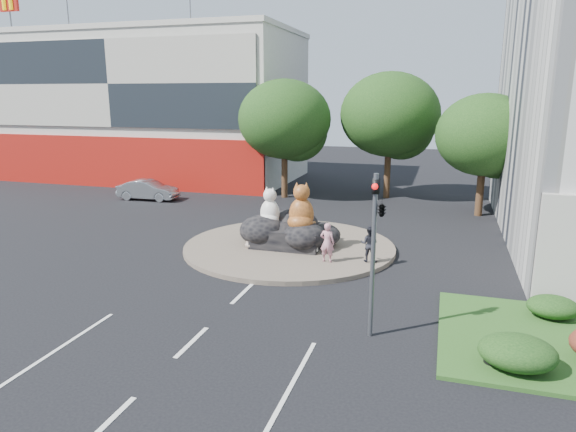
% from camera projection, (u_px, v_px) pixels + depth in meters
% --- Properties ---
extents(ground, '(120.00, 120.00, 0.00)m').
position_uv_depth(ground, '(192.00, 342.00, 15.23)').
color(ground, black).
rests_on(ground, ground).
extents(roundabout_island, '(10.00, 10.00, 0.20)m').
position_uv_depth(roundabout_island, '(289.00, 247.00, 24.51)').
color(roundabout_island, brown).
rests_on(roundabout_island, ground).
extents(rock_plinth, '(3.20, 2.60, 0.90)m').
position_uv_depth(rock_plinth, '(289.00, 235.00, 24.39)').
color(rock_plinth, black).
rests_on(rock_plinth, roundabout_island).
extents(shophouse_block, '(25.20, 12.30, 17.40)m').
position_uv_depth(shophouse_block, '(152.00, 106.00, 44.91)').
color(shophouse_block, '#BAB8A8').
rests_on(shophouse_block, ground).
extents(tree_left, '(6.46, 6.46, 8.27)m').
position_uv_depth(tree_left, '(286.00, 123.00, 35.67)').
color(tree_left, '#382314').
rests_on(tree_left, ground).
extents(tree_mid, '(6.84, 6.84, 8.76)m').
position_uv_depth(tree_mid, '(391.00, 119.00, 35.47)').
color(tree_mid, '#382314').
rests_on(tree_mid, ground).
extents(tree_right, '(5.70, 5.70, 7.30)m').
position_uv_depth(tree_right, '(486.00, 139.00, 30.25)').
color(tree_right, '#382314').
rests_on(tree_right, ground).
extents(hedge_near_green, '(2.00, 1.60, 0.90)m').
position_uv_depth(hedge_near_green, '(517.00, 353.00, 13.47)').
color(hedge_near_green, '#133310').
rests_on(hedge_near_green, grass_verge).
extents(hedge_back_green, '(1.60, 1.28, 0.72)m').
position_uv_depth(hedge_back_green, '(553.00, 307.00, 16.60)').
color(hedge_back_green, '#133310').
rests_on(hedge_back_green, grass_verge).
extents(traffic_light, '(0.44, 1.24, 5.00)m').
position_uv_depth(traffic_light, '(378.00, 221.00, 14.80)').
color(traffic_light, '#595B60').
rests_on(traffic_light, ground).
extents(cat_white, '(1.36, 1.27, 1.86)m').
position_uv_depth(cat_white, '(270.00, 206.00, 24.28)').
color(cat_white, silver).
rests_on(cat_white, rock_plinth).
extents(cat_tabby, '(1.47, 1.31, 2.22)m').
position_uv_depth(cat_tabby, '(301.00, 206.00, 23.46)').
color(cat_tabby, '#B17324').
rests_on(cat_tabby, rock_plinth).
extents(kitten_calico, '(0.69, 0.67, 0.87)m').
position_uv_depth(kitten_calico, '(250.00, 239.00, 23.87)').
color(kitten_calico, beige).
rests_on(kitten_calico, roundabout_island).
extents(kitten_white, '(0.56, 0.51, 0.80)m').
position_uv_depth(kitten_white, '(313.00, 244.00, 23.14)').
color(kitten_white, silver).
rests_on(kitten_white, roundabout_island).
extents(pedestrian_pink, '(0.65, 0.46, 1.71)m').
position_uv_depth(pedestrian_pink, '(327.00, 242.00, 21.78)').
color(pedestrian_pink, '#BF7B8A').
rests_on(pedestrian_pink, roundabout_island).
extents(pedestrian_dark, '(0.79, 0.63, 1.58)m').
position_uv_depth(pedestrian_dark, '(369.00, 244.00, 21.82)').
color(pedestrian_dark, black).
rests_on(pedestrian_dark, roundabout_island).
extents(parked_car, '(4.31, 1.71, 1.39)m').
position_uv_depth(parked_car, '(148.00, 190.00, 35.84)').
color(parked_car, '#979A9E').
rests_on(parked_car, ground).
extents(litter_bin, '(0.53, 0.53, 0.63)m').
position_uv_depth(litter_bin, '(493.00, 352.00, 13.78)').
color(litter_bin, black).
rests_on(litter_bin, grass_verge).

